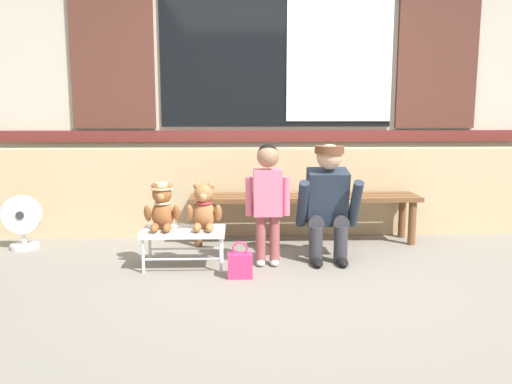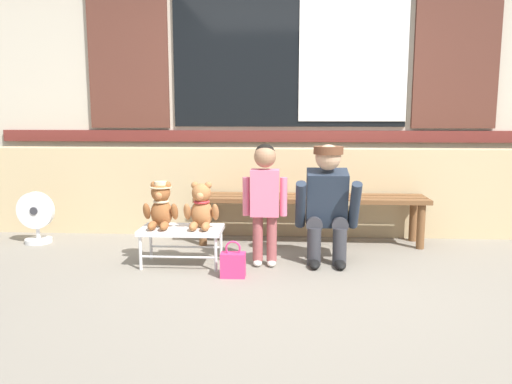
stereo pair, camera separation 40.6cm
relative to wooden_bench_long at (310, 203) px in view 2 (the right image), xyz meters
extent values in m
plane|color=gray|center=(-0.20, -1.06, -0.37)|extent=(60.00, 60.00, 0.00)
cube|color=tan|center=(-0.20, 0.37, 0.05)|extent=(6.58, 0.25, 0.85)
cube|color=beige|center=(-0.20, 0.89, 1.36)|extent=(6.71, 0.20, 3.46)
cube|color=maroon|center=(-0.20, 0.77, 0.58)|extent=(6.17, 0.04, 0.12)
cube|color=black|center=(-0.20, 0.78, 1.38)|extent=(2.40, 0.03, 1.40)
cube|color=white|center=(0.45, 0.76, 1.38)|extent=(1.10, 0.02, 1.29)
cube|color=#562D23|center=(-1.88, 0.77, 1.38)|extent=(0.84, 0.05, 1.43)
cube|color=#562D23|center=(1.48, 0.77, 1.38)|extent=(0.84, 0.05, 1.43)
cube|color=brown|center=(0.00, -0.14, 0.05)|extent=(2.10, 0.11, 0.04)
cube|color=brown|center=(0.00, 0.00, 0.05)|extent=(2.10, 0.11, 0.04)
cube|color=brown|center=(0.00, 0.14, 0.05)|extent=(2.10, 0.11, 0.04)
cylinder|color=brown|center=(-0.97, -0.14, -0.17)|extent=(0.07, 0.07, 0.40)
cylinder|color=brown|center=(-0.97, 0.14, -0.17)|extent=(0.07, 0.07, 0.40)
cylinder|color=brown|center=(0.97, -0.14, -0.17)|extent=(0.07, 0.07, 0.40)
cylinder|color=brown|center=(0.97, 0.14, -0.17)|extent=(0.07, 0.07, 0.40)
cube|color=silver|center=(-1.04, -0.75, -0.09)|extent=(0.64, 0.36, 0.04)
cylinder|color=silver|center=(-1.33, -0.90, -0.24)|extent=(0.02, 0.02, 0.26)
cylinder|color=silver|center=(-1.33, -0.60, -0.24)|extent=(0.02, 0.02, 0.26)
cylinder|color=silver|center=(-0.75, -0.90, -0.24)|extent=(0.02, 0.02, 0.26)
cylinder|color=silver|center=(-0.75, -0.60, -0.24)|extent=(0.02, 0.02, 0.26)
cylinder|color=silver|center=(-1.04, -0.90, -0.27)|extent=(0.58, 0.02, 0.02)
cylinder|color=silver|center=(-1.04, -0.60, -0.27)|extent=(0.58, 0.02, 0.02)
ellipsoid|color=#93562D|center=(-1.20, -0.73, 0.04)|extent=(0.17, 0.14, 0.22)
sphere|color=#93562D|center=(-1.20, -0.74, 0.20)|extent=(0.15, 0.15, 0.15)
sphere|color=#C87B48|center=(-1.20, -0.79, 0.19)|extent=(0.06, 0.06, 0.06)
sphere|color=#93562D|center=(-1.25, -0.73, 0.26)|extent=(0.06, 0.06, 0.06)
ellipsoid|color=#93562D|center=(-1.31, -0.76, 0.06)|extent=(0.06, 0.11, 0.16)
ellipsoid|color=#93562D|center=(-1.24, -0.84, -0.04)|extent=(0.06, 0.15, 0.06)
sphere|color=#93562D|center=(-1.14, -0.73, 0.26)|extent=(0.06, 0.06, 0.06)
ellipsoid|color=#93562D|center=(-1.09, -0.76, 0.06)|extent=(0.06, 0.11, 0.16)
ellipsoid|color=#93562D|center=(-1.15, -0.84, -0.04)|extent=(0.06, 0.15, 0.06)
torus|color=beige|center=(-1.20, -0.73, 0.13)|extent=(0.13, 0.13, 0.02)
cylinder|color=beige|center=(-1.20, -0.73, 0.24)|extent=(0.17, 0.17, 0.01)
cylinder|color=beige|center=(-1.20, -0.73, 0.27)|extent=(0.10, 0.10, 0.04)
ellipsoid|color=#A86B3D|center=(-0.88, -0.73, 0.04)|extent=(0.17, 0.14, 0.22)
sphere|color=#A86B3D|center=(-0.88, -0.74, 0.20)|extent=(0.15, 0.15, 0.15)
sphere|color=#E1955B|center=(-0.88, -0.79, 0.19)|extent=(0.06, 0.06, 0.06)
sphere|color=#A86B3D|center=(-0.93, -0.73, 0.26)|extent=(0.06, 0.06, 0.06)
ellipsoid|color=#A86B3D|center=(-0.99, -0.76, 0.06)|extent=(0.06, 0.11, 0.16)
ellipsoid|color=#A86B3D|center=(-0.92, -0.84, -0.04)|extent=(0.06, 0.15, 0.06)
sphere|color=#A86B3D|center=(-0.82, -0.73, 0.26)|extent=(0.06, 0.06, 0.06)
ellipsoid|color=#A86B3D|center=(-0.77, -0.76, 0.06)|extent=(0.06, 0.11, 0.16)
ellipsoid|color=#A86B3D|center=(-0.83, -0.84, -0.04)|extent=(0.06, 0.15, 0.06)
torus|color=red|center=(-0.88, -0.73, 0.13)|extent=(0.13, 0.13, 0.02)
cylinder|color=#994C4C|center=(-0.44, -0.72, -0.15)|extent=(0.08, 0.08, 0.36)
ellipsoid|color=silver|center=(-0.44, -0.74, -0.35)|extent=(0.07, 0.12, 0.05)
cylinder|color=#994C4C|center=(-0.33, -0.72, -0.15)|extent=(0.08, 0.08, 0.36)
ellipsoid|color=silver|center=(-0.33, -0.74, -0.35)|extent=(0.07, 0.12, 0.05)
cube|color=#E56B89|center=(-0.38, -0.72, 0.21)|extent=(0.22, 0.15, 0.36)
cylinder|color=#E56B89|center=(-0.53, -0.72, 0.18)|extent=(0.06, 0.06, 0.30)
cylinder|color=#E56B89|center=(-0.24, -0.72, 0.18)|extent=(0.06, 0.06, 0.30)
sphere|color=#9E7051|center=(-0.38, -0.72, 0.49)|extent=(0.17, 0.17, 0.17)
sphere|color=black|center=(-0.38, -0.71, 0.51)|extent=(0.16, 0.16, 0.16)
cylinder|color=#333338|center=(0.01, -0.68, -0.22)|extent=(0.11, 0.11, 0.30)
cylinder|color=#333338|center=(0.01, -0.54, -0.05)|extent=(0.13, 0.32, 0.13)
ellipsoid|color=black|center=(0.01, -0.76, -0.34)|extent=(0.09, 0.20, 0.06)
cylinder|color=#333338|center=(0.21, -0.68, -0.22)|extent=(0.11, 0.11, 0.30)
cylinder|color=#333338|center=(0.21, -0.54, -0.05)|extent=(0.13, 0.32, 0.13)
ellipsoid|color=black|center=(0.21, -0.76, -0.34)|extent=(0.09, 0.20, 0.06)
cube|color=#232D3D|center=(0.11, -0.57, 0.15)|extent=(0.32, 0.30, 0.47)
cylinder|color=#232D3D|center=(-0.10, -0.67, 0.11)|extent=(0.08, 0.28, 0.40)
cylinder|color=#232D3D|center=(0.32, -0.67, 0.11)|extent=(0.08, 0.28, 0.40)
sphere|color=tan|center=(0.11, -0.64, 0.48)|extent=(0.20, 0.20, 0.20)
cylinder|color=brown|center=(0.11, -0.64, 0.53)|extent=(0.23, 0.23, 0.06)
cube|color=brown|center=(0.30, -0.48, 0.01)|extent=(0.10, 0.22, 0.16)
cube|color=#E53370|center=(-0.60, -1.02, -0.28)|extent=(0.18, 0.11, 0.18)
torus|color=#E53370|center=(-0.60, -1.02, -0.16)|extent=(0.11, 0.01, 0.11)
cylinder|color=silver|center=(-2.51, -0.15, -0.35)|extent=(0.24, 0.24, 0.04)
cylinder|color=silver|center=(-2.51, -0.15, -0.28)|extent=(0.04, 0.04, 0.10)
cylinder|color=silver|center=(-2.51, -0.17, -0.06)|extent=(0.34, 0.06, 0.34)
cylinder|color=#333338|center=(-2.51, -0.17, -0.06)|extent=(0.07, 0.08, 0.07)
camera|label=1|loc=(-0.62, -4.58, 0.81)|focal=35.48mm
camera|label=2|loc=(-0.21, -4.57, 0.81)|focal=35.48mm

